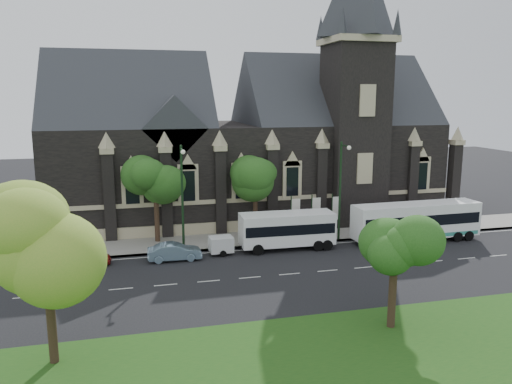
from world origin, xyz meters
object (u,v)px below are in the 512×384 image
object	(u,v)px
sedan	(175,252)
tree_walk_left	(158,179)
street_lamp_near	(341,185)
banner_flag_right	(335,211)
banner_flag_center	(315,212)
banner_flag_left	(294,213)
box_trailer	(221,244)
shuttle_bus	(287,228)
tree_walk_right	(257,174)
tour_coach	(416,221)
tree_park_near	(50,235)
tree_park_east	(396,247)
street_lamp_mid	(182,193)
car_far_red	(87,258)

from	to	relation	value
sedan	tree_walk_left	bearing A→B (deg)	10.06
tree_walk_left	street_lamp_near	xyz separation A→B (m)	(15.80, -3.61, -0.62)
banner_flag_right	banner_flag_center	bearing A→B (deg)	180.00
banner_flag_left	banner_flag_right	world-z (taller)	same
banner_flag_left	box_trailer	distance (m)	8.13
banner_flag_center	shuttle_bus	size ratio (longest dim) A/B	0.49
shuttle_bus	tree_walk_right	bearing A→B (deg)	109.65
tree_walk_right	tour_coach	world-z (taller)	tree_walk_right
shuttle_bus	banner_flag_right	bearing A→B (deg)	29.00
banner_flag_center	tree_park_near	bearing A→B (deg)	-138.46
tree_walk_right	banner_flag_right	bearing A→B (deg)	-13.60
street_lamp_near	tree_park_east	bearing A→B (deg)	-103.11
tree_park_east	street_lamp_mid	size ratio (longest dim) A/B	0.70
tree_park_east	shuttle_bus	size ratio (longest dim) A/B	0.77
tree_walk_right	box_trailer	size ratio (longest dim) A/B	2.78
banner_flag_center	sedan	size ratio (longest dim) A/B	0.94
banner_flag_right	banner_flag_left	bearing A→B (deg)	180.00
tree_park_near	banner_flag_right	size ratio (longest dim) A/B	2.14
banner_flag_left	box_trailer	xyz separation A→B (m)	(-7.34, -3.13, -1.54)
street_lamp_near	banner_flag_left	world-z (taller)	street_lamp_near
sedan	tree_park_east	bearing A→B (deg)	-141.65
street_lamp_mid	car_far_red	size ratio (longest dim) A/B	2.50
tree_walk_right	box_trailer	world-z (taller)	tree_walk_right
car_far_red	banner_flag_center	bearing A→B (deg)	-84.87
tree_walk_right	banner_flag_left	xyz separation A→B (m)	(3.08, -1.71, -3.43)
tree_park_east	banner_flag_right	bearing A→B (deg)	77.35
street_lamp_mid	banner_flag_left	bearing A→B (deg)	10.50
tree_park_east	banner_flag_right	distance (m)	18.91
tree_park_near	car_far_red	size ratio (longest dim) A/B	2.38
street_lamp_near	banner_flag_center	xyz separation A→B (m)	(-1.71, 1.91, -2.73)
tree_park_east	tour_coach	xyz separation A→B (m)	(10.51, 14.80, -2.74)
tree_walk_left	car_far_red	xyz separation A→B (m)	(-5.81, -5.19, -5.12)
tree_walk_right	car_far_red	xyz separation A→B (m)	(-14.82, -5.20, -5.20)
street_lamp_mid	tour_coach	xyz separation A→B (m)	(20.68, -1.61, -3.23)
street_lamp_mid	banner_flag_left	size ratio (longest dim) A/B	2.25
banner_flag_center	tree_walk_left	bearing A→B (deg)	173.11
car_far_red	tour_coach	bearing A→B (deg)	-94.88
tree_park_east	street_lamp_near	distance (m)	16.86
tree_walk_right	tree_walk_left	size ratio (longest dim) A/B	1.02
banner_flag_center	car_far_red	distance (m)	20.27
street_lamp_mid	shuttle_bus	size ratio (longest dim) A/B	1.11
tree_park_near	car_far_red	xyz separation A→B (m)	(0.16, 14.28, -5.80)
tree_walk_right	sedan	bearing A→B (deg)	-146.11
banner_flag_left	tree_park_near	bearing A→B (deg)	-135.46
tree_walk_right	shuttle_bus	world-z (taller)	tree_walk_right
street_lamp_mid	tour_coach	distance (m)	21.00
banner_flag_left	banner_flag_right	bearing A→B (deg)	0.00
street_lamp_near	banner_flag_center	bearing A→B (deg)	131.93
street_lamp_near	sedan	bearing A→B (deg)	-172.93
tree_park_east	sedan	distance (m)	18.73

